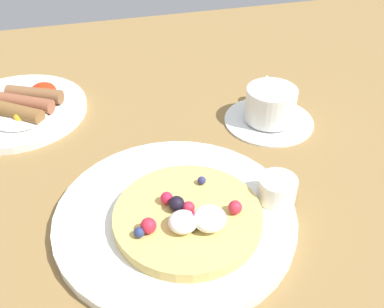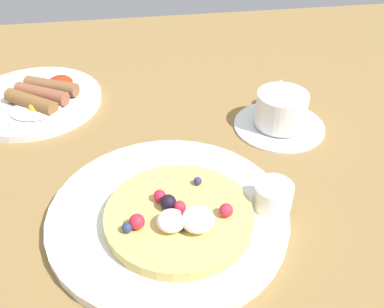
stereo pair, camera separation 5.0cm
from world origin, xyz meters
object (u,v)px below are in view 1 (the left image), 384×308
object	(u,v)px
pancake_plate	(178,216)
syrup_ramekin	(277,189)
coffee_saucer	(269,120)
coffee_cup	(271,103)
breakfast_plate	(17,110)

from	to	relation	value
pancake_plate	syrup_ramekin	world-z (taller)	syrup_ramekin
coffee_saucer	coffee_cup	world-z (taller)	coffee_cup
pancake_plate	syrup_ramekin	distance (cm)	12.38
breakfast_plate	coffee_saucer	xyz separation A→B (cm)	(38.52, -12.82, -0.28)
pancake_plate	coffee_saucer	world-z (taller)	pancake_plate
pancake_plate	breakfast_plate	world-z (taller)	pancake_plate
pancake_plate	breakfast_plate	size ratio (longest dim) A/B	1.28
pancake_plate	coffee_cup	bearing A→B (deg)	42.26
coffee_saucer	breakfast_plate	bearing A→B (deg)	161.60
pancake_plate	breakfast_plate	distance (cm)	35.73
breakfast_plate	pancake_plate	bearing A→B (deg)	-56.59
pancake_plate	coffee_cup	xyz separation A→B (cm)	(18.89, 17.16, 2.68)
breakfast_plate	coffee_saucer	bearing A→B (deg)	-18.40
syrup_ramekin	breakfast_plate	bearing A→B (deg)	136.05
breakfast_plate	coffee_saucer	size ratio (longest dim) A/B	1.60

